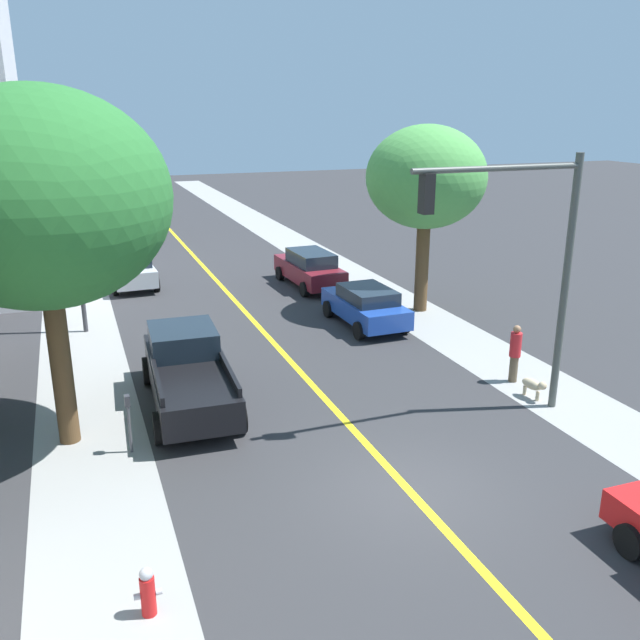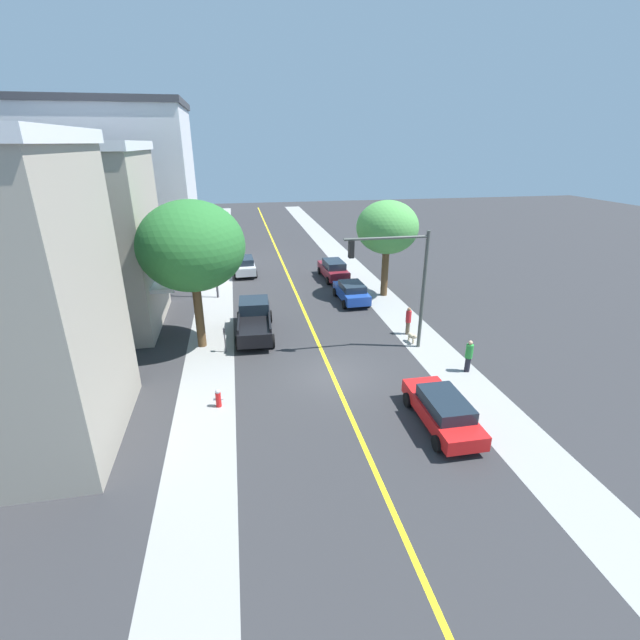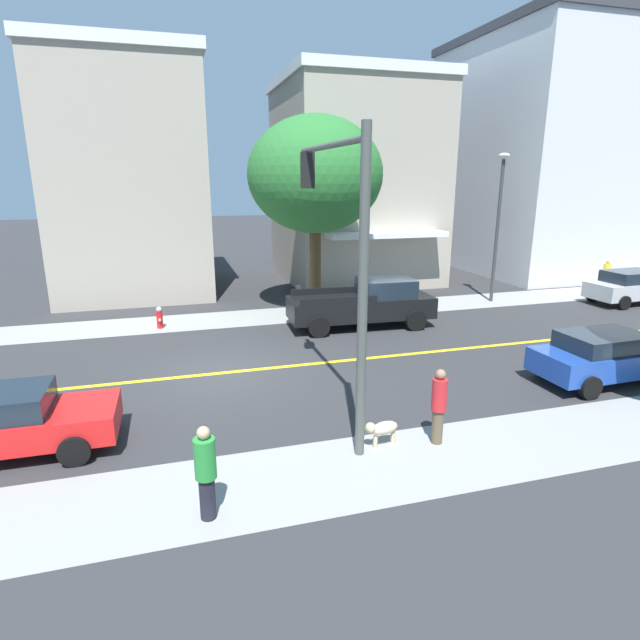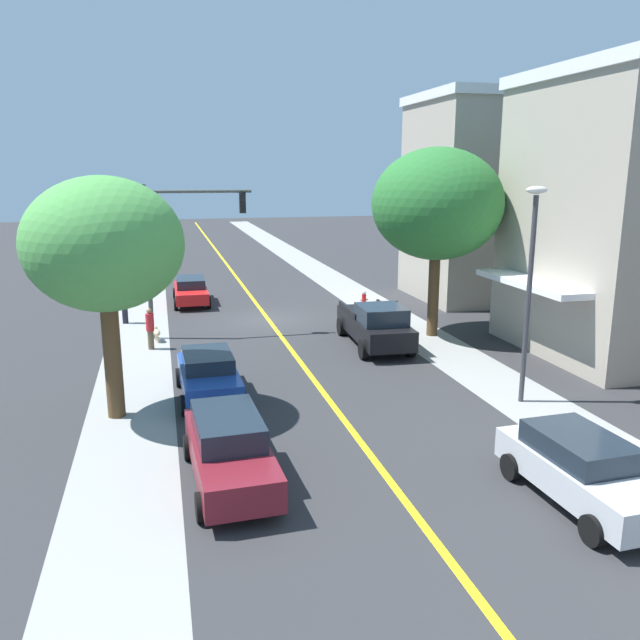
{
  "view_description": "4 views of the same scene",
  "coord_description": "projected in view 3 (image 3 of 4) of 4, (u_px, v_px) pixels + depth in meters",
  "views": [
    {
      "loc": [
        -6.12,
        -11.02,
        7.75
      ],
      "look_at": [
        0.22,
        5.93,
        1.98
      ],
      "focal_mm": 37.78,
      "sensor_mm": 36.0,
      "label": 1
    },
    {
      "loc": [
        -4.31,
        -19.04,
        10.92
      ],
      "look_at": [
        0.07,
        3.7,
        1.54
      ],
      "focal_mm": 24.62,
      "sensor_mm": 36.0,
      "label": 2
    },
    {
      "loc": [
        14.76,
        -1.19,
        5.65
      ],
      "look_at": [
        -1.36,
        3.51,
        1.04
      ],
      "focal_mm": 28.76,
      "sensor_mm": 36.0,
      "label": 3
    },
    {
      "loc": [
        5.03,
        30.69,
        7.25
      ],
      "look_at": [
        -1.33,
        5.3,
        1.11
      ],
      "focal_mm": 35.83,
      "sensor_mm": 36.0,
      "label": 4
    }
  ],
  "objects": [
    {
      "name": "sidewalk_right",
      "position": [
        254.0,
        487.0,
        9.75
      ],
      "size": [
        2.63,
        126.0,
        0.01
      ],
      "primitive_type": "cube",
      "color": "gray",
      "rests_on": "ground"
    },
    {
      "name": "ground_plane",
      "position": [
        221.0,
        373.0,
        15.48
      ],
      "size": [
        140.0,
        140.0,
        0.0
      ],
      "primitive_type": "plane",
      "color": "#2D2D30"
    },
    {
      "name": "pedestrian_green_shirt",
      "position": [
        206.0,
        471.0,
        8.63
      ],
      "size": [
        0.37,
        0.37,
        1.73
      ],
      "rotation": [
        0.0,
        0.0,
        2.73
      ],
      "color": "black",
      "rests_on": "ground"
    },
    {
      "name": "corner_shop_building",
      "position": [
        354.0,
        182.0,
        29.07
      ],
      "size": [
        10.0,
        8.29,
        11.03
      ],
      "rotation": [
        0.0,
        0.0,
        -1.57
      ],
      "color": "#A39989",
      "rests_on": "ground"
    },
    {
      "name": "parking_meter",
      "position": [
        298.0,
        297.0,
        21.16
      ],
      "size": [
        0.12,
        0.18,
        1.44
      ],
      "color": "#4C4C51",
      "rests_on": "ground"
    },
    {
      "name": "fire_hydrant",
      "position": [
        160.0,
        318.0,
        20.05
      ],
      "size": [
        0.44,
        0.24,
        0.87
      ],
      "color": "red",
      "rests_on": "ground"
    },
    {
      "name": "road_centerline_stripe",
      "position": [
        221.0,
        373.0,
        15.48
      ],
      "size": [
        0.2,
        126.0,
        0.0
      ],
      "primitive_type": "cube",
      "color": "yellow",
      "rests_on": "ground"
    },
    {
      "name": "pale_office_building",
      "position": [
        131.0,
        178.0,
        25.81
      ],
      "size": [
        8.95,
        7.43,
        11.4
      ],
      "rotation": [
        0.0,
        0.0,
        -1.57
      ],
      "color": "#A39989",
      "rests_on": "ground"
    },
    {
      "name": "pedestrian_red_shirt",
      "position": [
        439.0,
        404.0,
        11.15
      ],
      "size": [
        0.33,
        0.33,
        1.73
      ],
      "rotation": [
        0.0,
        0.0,
        3.03
      ],
      "color": "brown",
      "rests_on": "ground"
    },
    {
      "name": "silver_sedan_left_curb",
      "position": [
        633.0,
        286.0,
        24.01
      ],
      "size": [
        2.09,
        4.45,
        1.55
      ],
      "rotation": [
        0.0,
        0.0,
        1.61
      ],
      "color": "#B7BABF",
      "rests_on": "ground"
    },
    {
      "name": "street_tree_right_corner",
      "position": [
        315.0,
        175.0,
        21.41
      ],
      "size": [
        5.66,
        5.66,
        8.25
      ],
      "color": "brown",
      "rests_on": "ground"
    },
    {
      "name": "blue_sedan_right_curb",
      "position": [
        606.0,
        356.0,
        14.66
      ],
      "size": [
        2.05,
        4.27,
        1.47
      ],
      "rotation": [
        0.0,
        0.0,
        1.59
      ],
      "color": "#1E429E",
      "rests_on": "ground"
    },
    {
      "name": "sidewalk_left",
      "position": [
        206.0,
        321.0,
        21.2
      ],
      "size": [
        2.63,
        126.0,
        0.01
      ],
      "primitive_type": "cube",
      "color": "gray",
      "rests_on": "ground"
    },
    {
      "name": "black_pickup_truck",
      "position": [
        365.0,
        303.0,
        20.14
      ],
      "size": [
        2.43,
        5.74,
        1.9
      ],
      "rotation": [
        0.0,
        0.0,
        1.52
      ],
      "color": "black",
      "rests_on": "ground"
    },
    {
      "name": "tan_rowhouse",
      "position": [
        540.0,
        156.0,
        32.01
      ],
      "size": [
        12.13,
        9.54,
        14.07
      ],
      "rotation": [
        0.0,
        0.0,
        -1.57
      ],
      "color": "silver",
      "rests_on": "ground"
    },
    {
      "name": "pedestrian_yellow_shirt",
      "position": [
        606.0,
        274.0,
        26.93
      ],
      "size": [
        0.38,
        0.38,
        1.61
      ],
      "rotation": [
        0.0,
        0.0,
        6.08
      ],
      "color": "black",
      "rests_on": "ground"
    },
    {
      "name": "small_dog",
      "position": [
        382.0,
        429.0,
        11.16
      ],
      "size": [
        0.4,
        0.82,
        0.61
      ],
      "rotation": [
        0.0,
        0.0,
        4.89
      ],
      "color": "#C6B28C",
      "rests_on": "ground"
    },
    {
      "name": "traffic_light_mast",
      "position": [
        342.0,
        236.0,
        11.0
      ],
      "size": [
        4.65,
        0.32,
        6.69
      ],
      "rotation": [
        0.0,
        0.0,
        3.14
      ],
      "color": "#474C47",
      "rests_on": "ground"
    },
    {
      "name": "street_lamp",
      "position": [
        499.0,
        213.0,
        23.52
      ],
      "size": [
        0.7,
        0.36,
        6.8
      ],
      "color": "#38383D",
      "rests_on": "ground"
    }
  ]
}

